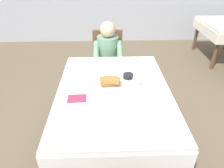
% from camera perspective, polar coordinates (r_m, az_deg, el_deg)
% --- Properties ---
extents(ground_plane, '(14.00, 14.00, 0.00)m').
position_cam_1_polar(ground_plane, '(2.51, 0.39, -15.62)').
color(ground_plane, brown).
extents(dining_table_main, '(1.12, 1.52, 0.74)m').
position_cam_1_polar(dining_table_main, '(2.08, 0.46, -3.52)').
color(dining_table_main, white).
rests_on(dining_table_main, ground).
extents(chair_diner, '(0.44, 0.45, 0.93)m').
position_cam_1_polar(chair_diner, '(3.15, -1.17, 7.22)').
color(chair_diner, brown).
rests_on(chair_diner, ground).
extents(diner_person, '(0.40, 0.43, 1.12)m').
position_cam_1_polar(diner_person, '(2.95, -1.14, 8.37)').
color(diner_person, gray).
rests_on(diner_person, ground).
extents(plate_breakfast, '(0.28, 0.28, 0.02)m').
position_cam_1_polar(plate_breakfast, '(2.07, -0.48, -0.34)').
color(plate_breakfast, white).
rests_on(plate_breakfast, dining_table_main).
extents(breakfast_stack, '(0.21, 0.18, 0.08)m').
position_cam_1_polar(breakfast_stack, '(2.05, -0.52, 0.80)').
color(breakfast_stack, '#A36B33').
rests_on(breakfast_stack, plate_breakfast).
extents(cup_coffee, '(0.11, 0.08, 0.08)m').
position_cam_1_polar(cup_coffee, '(2.09, 6.80, 0.77)').
color(cup_coffee, white).
rests_on(cup_coffee, dining_table_main).
extents(bowl_butter, '(0.11, 0.11, 0.04)m').
position_cam_1_polar(bowl_butter, '(2.21, 4.51, 2.22)').
color(bowl_butter, black).
rests_on(bowl_butter, dining_table_main).
extents(syrup_pitcher, '(0.08, 0.08, 0.07)m').
position_cam_1_polar(syrup_pitcher, '(2.15, -7.58, 1.56)').
color(syrup_pitcher, silver).
rests_on(syrup_pitcher, dining_table_main).
extents(fork_left_of_plate, '(0.03, 0.18, 0.00)m').
position_cam_1_polar(fork_left_of_plate, '(2.06, -5.75, -0.87)').
color(fork_left_of_plate, silver).
rests_on(fork_left_of_plate, dining_table_main).
extents(knife_right_of_plate, '(0.01, 0.20, 0.00)m').
position_cam_1_polar(knife_right_of_plate, '(2.07, 4.79, -0.67)').
color(knife_right_of_plate, silver).
rests_on(knife_right_of_plate, dining_table_main).
extents(spoon_near_edge, '(0.15, 0.03, 0.00)m').
position_cam_1_polar(spoon_near_edge, '(1.84, 0.65, -5.25)').
color(spoon_near_edge, silver).
rests_on(spoon_near_edge, dining_table_main).
extents(napkin_folded, '(0.18, 0.13, 0.01)m').
position_cam_1_polar(napkin_folded, '(1.92, -9.69, -3.98)').
color(napkin_folded, '#8C2D4C').
rests_on(napkin_folded, dining_table_main).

